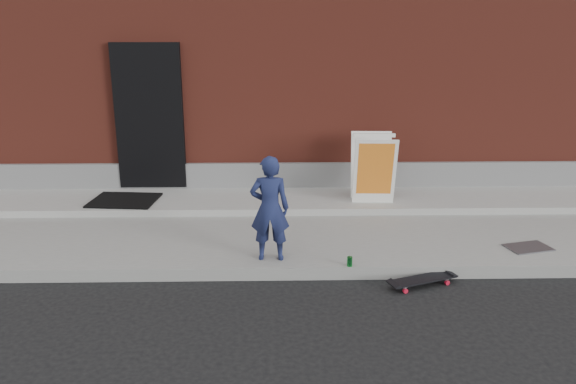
{
  "coord_description": "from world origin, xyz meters",
  "views": [
    {
      "loc": [
        -0.62,
        -5.78,
        2.76
      ],
      "look_at": [
        -0.49,
        0.8,
        0.81
      ],
      "focal_mm": 35.0,
      "sensor_mm": 36.0,
      "label": 1
    }
  ],
  "objects_px": {
    "skateboard": "(422,280)",
    "child": "(270,208)",
    "pizza_sign": "(373,168)",
    "soda_can": "(350,261)"
  },
  "relations": [
    {
      "from": "skateboard",
      "to": "child",
      "type": "bearing_deg",
      "value": 165.25
    },
    {
      "from": "skateboard",
      "to": "pizza_sign",
      "type": "bearing_deg",
      "value": 94.37
    },
    {
      "from": "skateboard",
      "to": "pizza_sign",
      "type": "xyz_separation_m",
      "value": [
        -0.18,
        2.35,
        0.68
      ]
    },
    {
      "from": "skateboard",
      "to": "soda_can",
      "type": "xyz_separation_m",
      "value": [
        -0.78,
        0.21,
        0.13
      ]
    },
    {
      "from": "child",
      "to": "pizza_sign",
      "type": "bearing_deg",
      "value": -127.13
    },
    {
      "from": "child",
      "to": "soda_can",
      "type": "distance_m",
      "value": 1.09
    },
    {
      "from": "soda_can",
      "to": "child",
      "type": "bearing_deg",
      "value": 165.56
    },
    {
      "from": "child",
      "to": "soda_can",
      "type": "relative_size",
      "value": 11.09
    },
    {
      "from": "skateboard",
      "to": "soda_can",
      "type": "distance_m",
      "value": 0.82
    },
    {
      "from": "skateboard",
      "to": "soda_can",
      "type": "bearing_deg",
      "value": 164.9
    }
  ]
}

